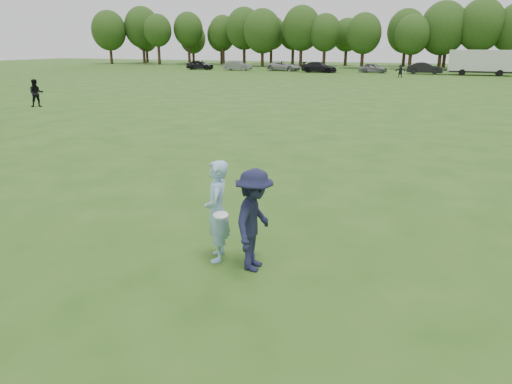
# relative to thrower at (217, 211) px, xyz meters

# --- Properties ---
(ground) EXTENTS (200.00, 200.00, 0.00)m
(ground) POSITION_rel_thrower_xyz_m (-0.54, 0.63, -0.96)
(ground) COLOR #284F16
(ground) RESTS_ON ground
(thrower) EXTENTS (0.70, 0.82, 1.92)m
(thrower) POSITION_rel_thrower_xyz_m (0.00, 0.00, 0.00)
(thrower) COLOR #95C5E6
(thrower) RESTS_ON ground
(defender) EXTENTS (0.76, 1.25, 1.87)m
(defender) POSITION_rel_thrower_xyz_m (0.79, -0.10, -0.03)
(defender) COLOR #1A1C39
(defender) RESTS_ON ground
(player_far_a) EXTENTS (1.08, 1.09, 1.77)m
(player_far_a) POSITION_rel_thrower_xyz_m (-20.86, 15.41, -0.08)
(player_far_a) COLOR black
(player_far_a) RESTS_ON ground
(player_far_d) EXTENTS (1.50, 0.76, 1.55)m
(player_far_d) POSITION_rel_thrower_xyz_m (-1.65, 52.99, -0.19)
(player_far_d) COLOR black
(player_far_d) RESTS_ON ground
(car_a) EXTENTS (4.48, 2.12, 1.48)m
(car_a) POSITION_rel_thrower_xyz_m (-33.29, 59.87, -0.22)
(car_a) COLOR black
(car_a) RESTS_ON ground
(car_b) EXTENTS (4.47, 1.90, 1.43)m
(car_b) POSITION_rel_thrower_xyz_m (-26.72, 59.98, -0.25)
(car_b) COLOR slate
(car_b) RESTS_ON ground
(car_c) EXTENTS (5.42, 2.99, 1.44)m
(car_c) POSITION_rel_thrower_xyz_m (-19.52, 61.42, -0.24)
(car_c) COLOR #9B9B9F
(car_c) RESTS_ON ground
(car_d) EXTENTS (5.16, 2.22, 1.48)m
(car_d) POSITION_rel_thrower_xyz_m (-13.55, 59.43, -0.22)
(car_d) COLOR black
(car_d) RESTS_ON ground
(car_e) EXTENTS (4.08, 1.99, 1.34)m
(car_e) POSITION_rel_thrower_xyz_m (-6.18, 61.42, -0.29)
(car_e) COLOR slate
(car_e) RESTS_ON ground
(car_f) EXTENTS (4.80, 2.02, 1.54)m
(car_f) POSITION_rel_thrower_xyz_m (0.74, 61.21, -0.19)
(car_f) COLOR black
(car_f) RESTS_ON ground
(disc_in_play) EXTENTS (0.29, 0.29, 0.08)m
(disc_in_play) POSITION_rel_thrower_xyz_m (0.23, -0.31, 0.07)
(disc_in_play) COLOR white
(disc_in_play) RESTS_ON ground
(cargo_trailer) EXTENTS (9.00, 2.75, 3.20)m
(cargo_trailer) POSITION_rel_thrower_xyz_m (7.66, 61.04, 0.81)
(cargo_trailer) COLOR silver
(cargo_trailer) RESTS_ON ground
(treeline) EXTENTS (130.35, 18.39, 11.74)m
(treeline) POSITION_rel_thrower_xyz_m (2.27, 77.53, 5.30)
(treeline) COLOR #332114
(treeline) RESTS_ON ground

